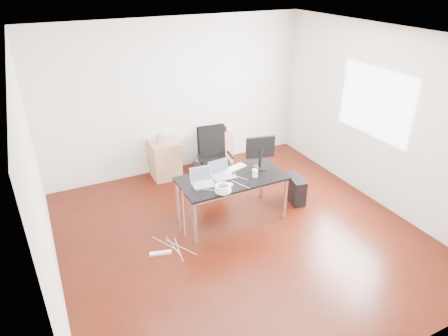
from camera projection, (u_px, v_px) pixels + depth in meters
name	position (u px, v px, depth m)	size (l,w,h in m)	color
room_shell	(245.00, 147.00, 5.29)	(5.00, 5.00, 5.00)	#320D05
desk	(232.00, 181.00, 5.97)	(1.60, 0.80, 0.73)	black
office_chair	(214.00, 155.00, 6.92)	(0.55, 0.57, 1.08)	black
filing_cabinet_left	(165.00, 159.00, 7.37)	(0.50, 0.50, 0.70)	#AD7756
filing_cabinet_right	(216.00, 149.00, 7.79)	(0.50, 0.50, 0.70)	#AD7756
pc_tower	(295.00, 190.00, 6.64)	(0.20, 0.45, 0.44)	black
wastebasket	(199.00, 166.00, 7.60)	(0.24, 0.24, 0.28)	black
power_strip	(161.00, 253.00, 5.50)	(0.30, 0.06, 0.04)	white
laptop_left	(203.00, 180.00, 5.75)	(0.35, 0.28, 0.23)	silver
laptop_right	(221.00, 173.00, 5.95)	(0.35, 0.28, 0.23)	silver
monitor	(260.00, 151.00, 6.12)	(0.45, 0.26, 0.51)	black
keyboard	(233.00, 168.00, 6.18)	(0.44, 0.14, 0.02)	white
cup_white	(255.00, 173.00, 5.94)	(0.08, 0.08, 0.12)	white
cup_brown	(256.00, 169.00, 6.09)	(0.08, 0.08, 0.10)	brown
cable_coil	(223.00, 188.00, 5.55)	(0.24, 0.24, 0.11)	white
power_adapter	(230.00, 185.00, 5.73)	(0.07, 0.07, 0.03)	white
speaker	(159.00, 138.00, 7.12)	(0.09, 0.08, 0.18)	#9E9E9E
navy_garment	(217.00, 129.00, 7.66)	(0.30, 0.24, 0.09)	black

